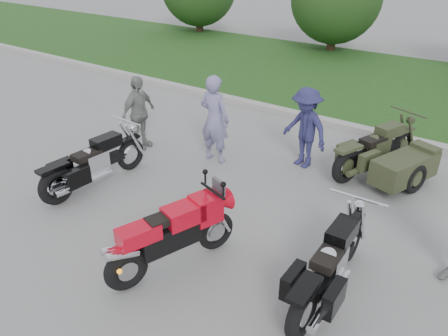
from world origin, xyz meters
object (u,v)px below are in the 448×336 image
Objects in this scene: cruiser_left at (91,165)px; person_back at (139,113)px; cruiser_right at (328,270)px; person_stripe at (215,119)px; cruiser_sidecar at (391,161)px; person_denim at (305,128)px; sportbike_red at (170,235)px.

person_back reaches higher than cruiser_left.
person_back is (-0.57, 1.86, 0.36)m from cruiser_left.
cruiser_right is 4.44m from person_stripe.
person_denim reaches higher than cruiser_sidecar.
sportbike_red is 1.24× the size of person_back.
cruiser_left is at bearing 60.93° from person_stripe.
person_back reaches higher than cruiser_right.
person_back is (-5.45, 2.00, 0.36)m from cruiser_right.
person_stripe reaches higher than cruiser_right.
sportbike_red is 4.80m from cruiser_sidecar.
cruiser_left reaches higher than cruiser_right.
person_back is (-3.45, -1.33, -0.02)m from person_denim.
cruiser_right is at bearing -113.05° from person_back.
person_stripe reaches higher than person_denim.
cruiser_sidecar is (1.77, 4.46, -0.15)m from sportbike_red.
cruiser_left is 1.98m from person_back.
sportbike_red is 4.36m from person_back.
cruiser_left is at bearing -122.09° from cruiser_sidecar.
cruiser_left is at bearing 176.82° from cruiser_right.
cruiser_sidecar is (4.58, 3.57, -0.03)m from cruiser_left.
person_denim reaches higher than person_back.
person_back is at bearing 110.19° from cruiser_left.
cruiser_sidecar is at bearing 41.17° from cruiser_left.
cruiser_sidecar is 3.63m from person_stripe.
cruiser_left is at bearing -165.90° from person_back.
person_back is (-3.38, 2.75, 0.24)m from sportbike_red.
cruiser_sidecar is (-0.30, 3.71, -0.03)m from cruiser_right.
person_denim is at bearing 119.49° from cruiser_right.
cruiser_right is at bearing 144.69° from person_stripe.
cruiser_left is (-2.81, 0.89, -0.12)m from sportbike_red.
cruiser_left is 1.42× the size of person_denim.
cruiser_left is 1.44× the size of person_back.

